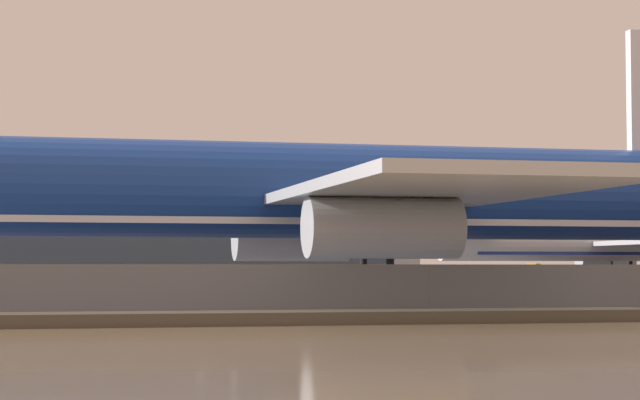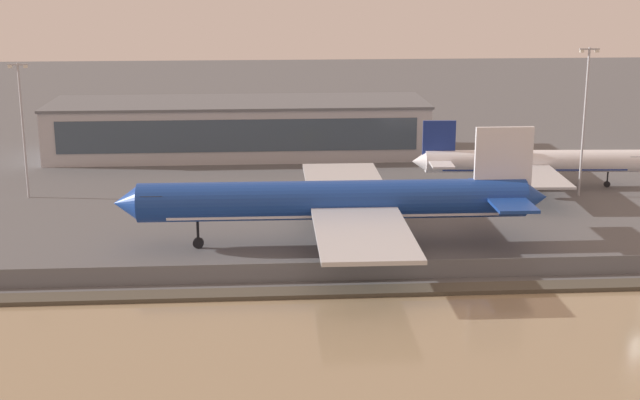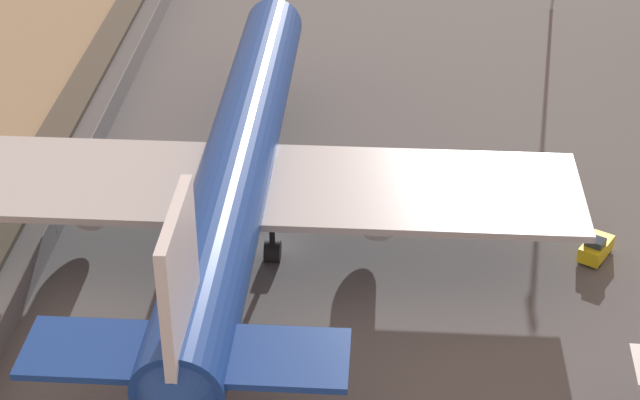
% 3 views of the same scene
% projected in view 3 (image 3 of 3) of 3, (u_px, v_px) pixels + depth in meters
% --- Properties ---
extents(ground_plane, '(500.00, 500.00, 0.00)m').
position_uv_depth(ground_plane, '(270.00, 246.00, 79.14)').
color(ground_plane, '#565659').
extents(perimeter_fence, '(280.00, 0.10, 2.30)m').
position_uv_depth(perimeter_fence, '(56.00, 227.00, 79.28)').
color(perimeter_fence, slate).
rests_on(perimeter_fence, ground).
extents(cargo_jet_blue, '(57.22, 49.08, 15.91)m').
position_uv_depth(cargo_jet_blue, '(237.00, 168.00, 76.98)').
color(cargo_jet_blue, '#193D93').
rests_on(cargo_jet_blue, ground).
extents(baggage_tug, '(3.57, 3.01, 1.80)m').
position_uv_depth(baggage_tug, '(596.00, 248.00, 77.52)').
color(baggage_tug, yellow).
rests_on(baggage_tug, ground).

